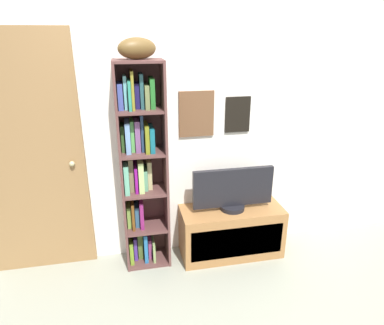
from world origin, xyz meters
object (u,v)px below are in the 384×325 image
(tv_stand, at_px, (231,231))
(television, at_px, (233,190))
(door, at_px, (30,160))
(football, at_px, (137,48))
(bookshelf, at_px, (140,168))

(tv_stand, relative_size, television, 1.28)
(door, bearing_deg, football, -7.59)
(door, bearing_deg, television, -5.71)
(door, bearing_deg, tv_stand, -5.76)
(television, relative_size, door, 0.36)
(bookshelf, xyz_separation_m, tv_stand, (0.79, -0.08, -0.66))
(football, bearing_deg, tv_stand, -3.61)
(television, xyz_separation_m, door, (-1.65, 0.17, 0.34))
(television, distance_m, door, 1.70)
(bookshelf, xyz_separation_m, door, (-0.86, 0.09, 0.11))
(football, height_order, tv_stand, football)
(bookshelf, relative_size, door, 0.88)
(football, distance_m, television, 1.41)
(tv_stand, bearing_deg, television, 90.00)
(football, xyz_separation_m, television, (0.77, -0.05, -1.19))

